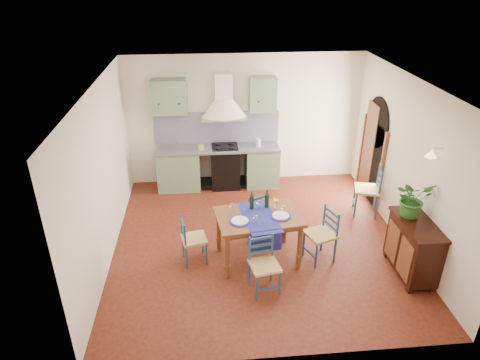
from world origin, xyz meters
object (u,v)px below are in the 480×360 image
potted_plant (413,199)px  dining_table (259,221)px  chair_near (264,265)px  sideboard (413,246)px

potted_plant → dining_table: bearing=171.3°
chair_near → potted_plant: size_ratio=1.48×
dining_table → sideboard: (2.33, -0.57, -0.23)m
dining_table → chair_near: 0.80m
dining_table → potted_plant: 2.37m
potted_plant → chair_near: bearing=-170.4°
sideboard → potted_plant: 0.76m
dining_table → chair_near: (-0.01, -0.74, -0.29)m
chair_near → potted_plant: bearing=9.6°
dining_table → sideboard: bearing=-13.7°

